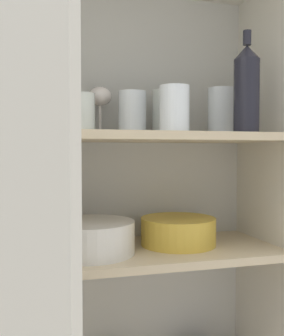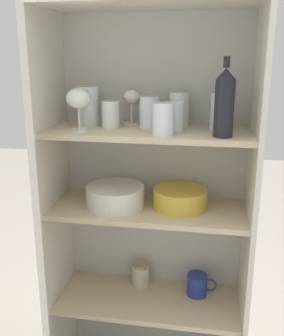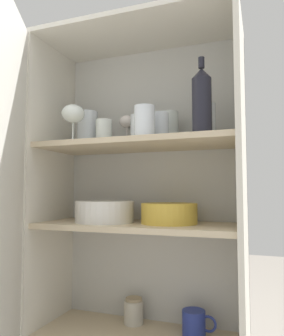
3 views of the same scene
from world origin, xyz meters
name	(u,v)px [view 3 (image 3 of 3)]	position (x,y,z in m)	size (l,w,h in m)	color
cupboard_back_panel	(151,228)	(0.00, 0.31, 0.75)	(0.77, 0.02, 1.50)	silver
cupboard_side_left	(51,229)	(-0.38, 0.15, 0.75)	(0.02, 0.34, 1.50)	silver
cupboard_side_right	(244,238)	(0.38, 0.15, 0.75)	(0.02, 0.34, 1.50)	silver
cupboard_top_panel	(137,34)	(0.00, 0.15, 1.51)	(0.77, 0.34, 0.02)	silver
shelf_board_middle	(137,226)	(0.00, 0.15, 0.78)	(0.73, 0.30, 0.02)	beige
shelf_board_upper	(137,145)	(0.00, 0.15, 1.08)	(0.73, 0.30, 0.02)	beige
cupboard_door	(5,242)	(-0.30, -0.19, 0.75)	(0.19, 0.35, 1.50)	silver
tumbler_glass_0	(104,132)	(-0.14, 0.16, 1.14)	(0.06, 0.06, 0.10)	white
tumbler_glass_1	(145,122)	(0.06, 0.05, 1.14)	(0.07, 0.07, 0.11)	white
tumbler_glass_2	(169,128)	(0.10, 0.24, 1.15)	(0.07, 0.07, 0.13)	white
tumbler_glass_3	(140,130)	(-0.01, 0.20, 1.14)	(0.07, 0.07, 0.11)	white
tumbler_glass_4	(206,122)	(0.25, 0.19, 1.15)	(0.07, 0.07, 0.13)	white
tumbler_glass_5	(87,129)	(-0.24, 0.20, 1.16)	(0.08, 0.08, 0.15)	white
tumbler_glass_6	(160,127)	(0.09, 0.14, 1.14)	(0.06, 0.06, 0.10)	white
wine_glass_0	(73,115)	(-0.24, 0.08, 1.20)	(0.09, 0.09, 0.15)	white
wine_glass_1	(127,125)	(-0.08, 0.25, 1.18)	(0.07, 0.07, 0.13)	silver
wine_bottle	(202,100)	(0.26, 0.06, 1.20)	(0.06, 0.06, 0.26)	black
plate_stack_white	(105,212)	(-0.13, 0.14, 0.83)	(0.22, 0.22, 0.08)	silver
mixing_bowl_large	(169,213)	(0.12, 0.17, 0.83)	(0.20, 0.20, 0.07)	gold
coffee_mug_primary	(195,323)	(0.20, 0.21, 0.43)	(0.12, 0.08, 0.09)	#283893
storage_jar	(134,311)	(-0.05, 0.24, 0.43)	(0.08, 0.08, 0.10)	beige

